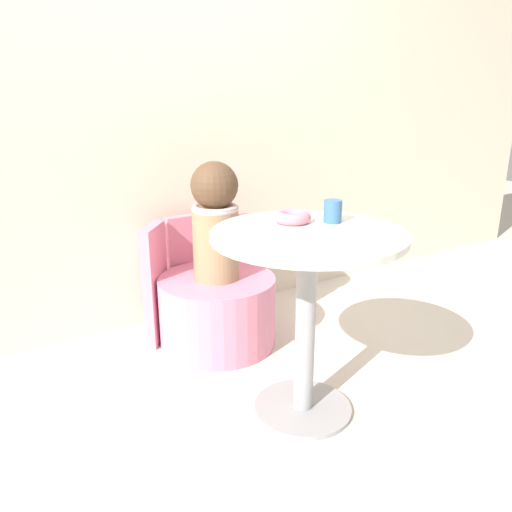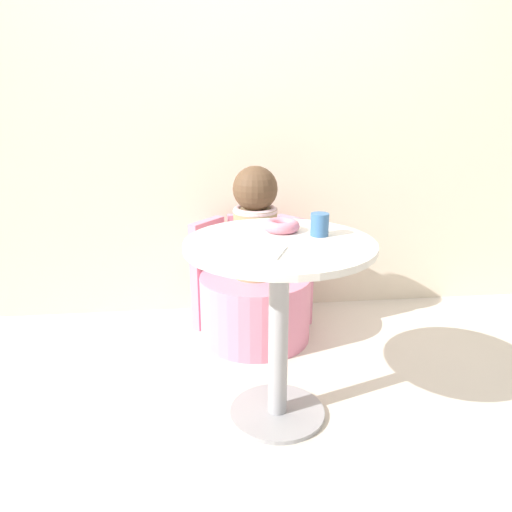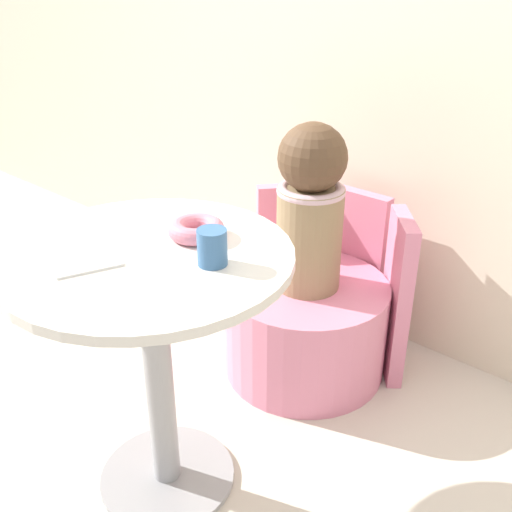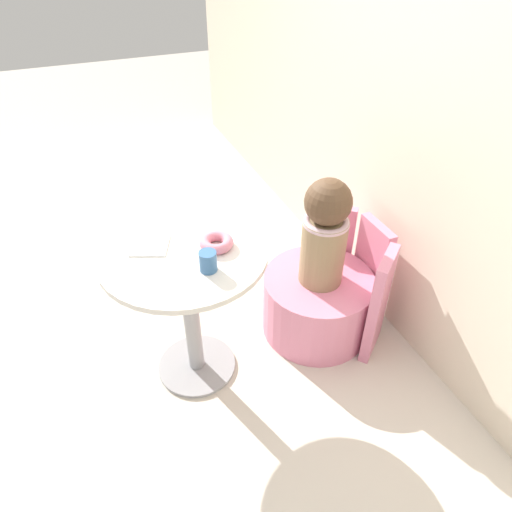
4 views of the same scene
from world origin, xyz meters
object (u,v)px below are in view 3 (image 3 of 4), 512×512
(tub_chair, at_px, (305,327))
(child_figure, at_px, (310,207))
(donut, at_px, (196,229))
(cup, at_px, (212,247))
(round_table, at_px, (154,320))

(tub_chair, height_order, child_figure, child_figure)
(child_figure, height_order, donut, child_figure)
(tub_chair, xyz_separation_m, cup, (0.17, -0.62, 0.60))
(donut, bearing_deg, tub_chair, 94.53)
(child_figure, height_order, cup, child_figure)
(cup, bearing_deg, tub_chair, 105.67)
(tub_chair, distance_m, donut, 0.80)
(round_table, bearing_deg, cup, 20.19)
(donut, relative_size, cup, 1.65)
(tub_chair, bearing_deg, cup, -74.33)
(tub_chair, bearing_deg, donut, -85.47)
(round_table, bearing_deg, donut, 78.55)
(tub_chair, height_order, cup, cup)
(round_table, distance_m, donut, 0.25)
(round_table, distance_m, tub_chair, 0.77)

